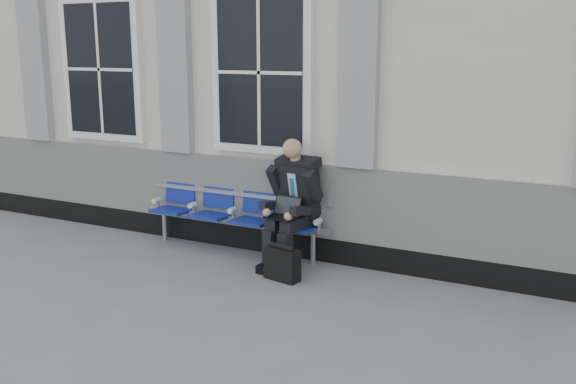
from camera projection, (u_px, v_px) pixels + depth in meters
The scene contains 5 objects.
ground at pixel (171, 283), 7.07m from camera, with size 70.00×70.00×0.00m, color slate.
station_building at pixel (305, 69), 9.61m from camera, with size 14.40×4.40×4.49m.
bench at pixel (235, 209), 8.09m from camera, with size 2.60×0.47×0.91m.
businessman at pixel (293, 199), 7.52m from camera, with size 0.66×0.89×1.52m.
briefcase at pixel (282, 264), 7.14m from camera, with size 0.43×0.25×0.42m.
Camera 1 is at (4.16, -5.38, 2.55)m, focal length 40.00 mm.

